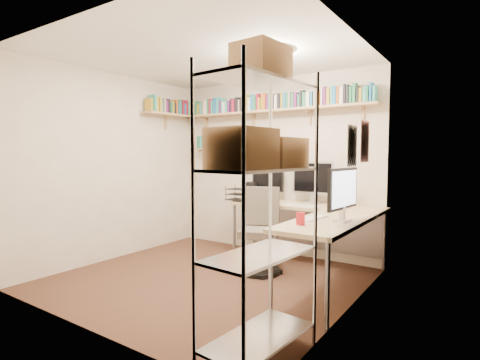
# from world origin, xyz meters

# --- Properties ---
(ground) EXTENTS (3.20, 3.20, 0.00)m
(ground) POSITION_xyz_m (0.00, 0.00, 0.00)
(ground) COLOR #452E1D
(ground) RESTS_ON ground
(room_shell) EXTENTS (3.24, 3.04, 2.52)m
(room_shell) POSITION_xyz_m (0.00, 0.00, 1.55)
(room_shell) COLOR beige
(room_shell) RESTS_ON ground
(wall_shelves) EXTENTS (3.12, 1.09, 0.80)m
(wall_shelves) POSITION_xyz_m (-0.39, 1.30, 2.03)
(wall_shelves) COLOR tan
(wall_shelves) RESTS_ON ground
(corner_desk) EXTENTS (2.05, 2.00, 1.33)m
(corner_desk) POSITION_xyz_m (0.70, 0.96, 0.76)
(corner_desk) COLOR #D0BF87
(corner_desk) RESTS_ON ground
(office_chair) EXTENTS (0.58, 0.59, 1.02)m
(office_chair) POSITION_xyz_m (0.36, 0.59, 0.43)
(office_chair) COLOR black
(office_chair) RESTS_ON ground
(wire_rack) EXTENTS (0.50, 0.90, 2.14)m
(wire_rack) POSITION_xyz_m (1.36, -1.11, 1.43)
(wire_rack) COLOR silver
(wire_rack) RESTS_ON ground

